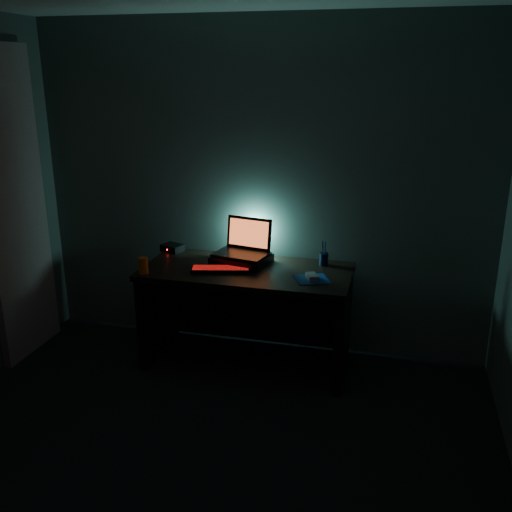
{
  "coord_description": "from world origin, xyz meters",
  "views": [
    {
      "loc": [
        1.01,
        -2.12,
        2.12
      ],
      "look_at": [
        0.08,
        1.57,
        0.87
      ],
      "focal_mm": 40.0,
      "sensor_mm": 36.0,
      "label": 1
    }
  ],
  "objects": [
    {
      "name": "juice_glass",
      "position": [
        -0.68,
        1.36,
        0.81
      ],
      "size": [
        0.07,
        0.07,
        0.11
      ],
      "primitive_type": "cylinder",
      "rotation": [
        0.0,
        0.0,
        -0.03
      ],
      "color": "#D3550B",
      "rests_on": "desk"
    },
    {
      "name": "curtain",
      "position": [
        -1.71,
        1.42,
        1.15
      ],
      "size": [
        0.06,
        0.65,
        2.3
      ],
      "primitive_type": "cube",
      "color": "#C0A999",
      "rests_on": "ground"
    },
    {
      "name": "desk",
      "position": [
        0.0,
        1.67,
        0.49
      ],
      "size": [
        1.5,
        0.7,
        0.75
      ],
      "color": "black",
      "rests_on": "ground"
    },
    {
      "name": "room",
      "position": [
        0.0,
        0.0,
        1.25
      ],
      "size": [
        3.5,
        4.0,
        2.5
      ],
      "color": "black",
      "rests_on": "ground"
    },
    {
      "name": "laptop",
      "position": [
        -0.06,
        1.79,
        0.87
      ],
      "size": [
        0.42,
        0.35,
        0.26
      ],
      "rotation": [
        0.0,
        0.0,
        -0.2
      ],
      "color": "black",
      "rests_on": "riser"
    },
    {
      "name": "mouse",
      "position": [
        0.49,
        1.52,
        0.77
      ],
      "size": [
        0.11,
        0.13,
        0.03
      ],
      "primitive_type": "cube",
      "rotation": [
        0.0,
        0.0,
        0.41
      ],
      "color": "gray",
      "rests_on": "mousepad"
    },
    {
      "name": "pen_cup",
      "position": [
        0.53,
        1.84,
        0.8
      ],
      "size": [
        0.07,
        0.07,
        0.09
      ],
      "primitive_type": "cylinder",
      "rotation": [
        0.0,
        0.0,
        -0.14
      ],
      "color": "black",
      "rests_on": "desk"
    },
    {
      "name": "mousepad",
      "position": [
        0.49,
        1.52,
        0.75
      ],
      "size": [
        0.28,
        0.27,
        0.0
      ],
      "primitive_type": "cube",
      "rotation": [
        0.0,
        0.0,
        0.41
      ],
      "color": "navy",
      "rests_on": "desk"
    },
    {
      "name": "keyboard",
      "position": [
        -0.17,
        1.54,
        0.76
      ],
      "size": [
        0.44,
        0.23,
        0.03
      ],
      "rotation": [
        0.0,
        0.0,
        0.23
      ],
      "color": "black",
      "rests_on": "desk"
    },
    {
      "name": "riser",
      "position": [
        -0.07,
        1.74,
        0.78
      ],
      "size": [
        0.45,
        0.37,
        0.06
      ],
      "primitive_type": "cube",
      "rotation": [
        0.0,
        0.0,
        -0.2
      ],
      "color": "black",
      "rests_on": "desk"
    },
    {
      "name": "router",
      "position": [
        -0.68,
        1.89,
        0.78
      ],
      "size": [
        0.19,
        0.17,
        0.05
      ],
      "rotation": [
        0.0,
        0.0,
        -0.33
      ],
      "color": "black",
      "rests_on": "desk"
    }
  ]
}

